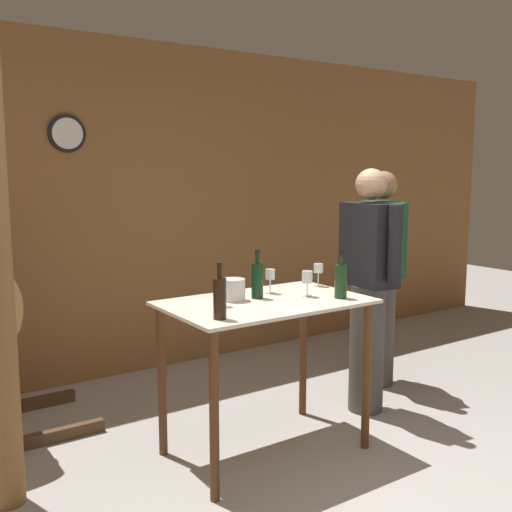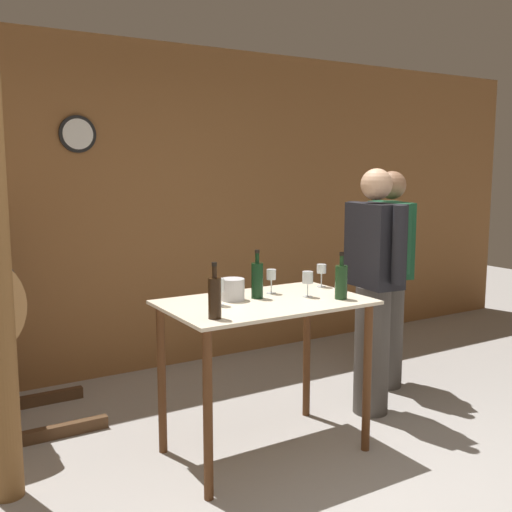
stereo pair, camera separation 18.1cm
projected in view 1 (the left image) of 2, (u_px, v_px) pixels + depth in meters
name	position (u px, v px, depth m)	size (l,w,h in m)	color
ground_plane	(370.00, 508.00, 3.00)	(14.00, 14.00, 0.00)	#9E9993
back_wall	(148.00, 209.00, 4.94)	(8.40, 0.08, 2.70)	brown
tasting_table	(266.00, 329.00, 3.50)	(1.17, 0.73, 0.92)	beige
wine_bottle_far_left	(220.00, 297.00, 3.03)	(0.07, 0.07, 0.29)	black
wine_bottle_left	(257.00, 279.00, 3.52)	(0.07, 0.07, 0.29)	black
wine_bottle_center	(341.00, 280.00, 3.53)	(0.07, 0.07, 0.28)	#193819
wine_glass_near_left	(221.00, 287.00, 3.32)	(0.06, 0.06, 0.15)	silver
wine_glass_near_center	(270.00, 276.00, 3.66)	(0.06, 0.06, 0.15)	silver
wine_glass_near_right	(307.00, 278.00, 3.57)	(0.06, 0.06, 0.15)	silver
wine_glass_far_side	(318.00, 269.00, 3.88)	(0.06, 0.06, 0.15)	silver
ice_bucket	(233.00, 290.00, 3.47)	(0.14, 0.14, 0.13)	silver
person_host	(368.00, 285.00, 4.10)	(0.25, 0.59, 1.69)	#4C4742
person_visitor_with_scarf	(381.00, 274.00, 4.62)	(0.34, 0.56, 1.67)	#4C4742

